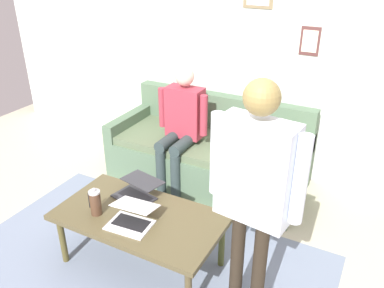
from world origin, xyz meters
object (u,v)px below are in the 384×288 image
Objects in this scene: person_standing at (255,183)px; person_seated at (181,122)px; coffee_table at (140,220)px; laptop_left at (137,191)px; french_press at (95,202)px; couch at (209,155)px; laptop_center at (132,218)px.

person_seated is at bearing -47.07° from person_standing.
coffee_table is 0.75× the size of person_standing.
laptop_left is at bearing 98.21° from person_seated.
french_press is (0.14, 0.34, 0.06)m from laptop_left.
french_press is 0.18× the size of person_seated.
laptop_left is at bearing -111.71° from french_press.
laptop_left is at bearing 87.03° from couch.
coffee_table is 0.36m from french_press.
coffee_table is 3.32× the size of laptop_left.
person_seated is (0.01, -1.34, 0.15)m from french_press.
laptop_left is (0.06, 1.22, 0.22)m from couch.
person_seated is (0.31, -1.20, 0.30)m from coffee_table.
laptop_center is (-0.17, 0.31, 0.00)m from laptop_left.
laptop_center is (-0.11, 1.54, 0.22)m from couch.
laptop_left is 0.30× the size of person_seated.
laptop_left is at bearing -61.26° from laptop_center.
person_standing is at bearing 179.30° from laptop_center.
laptop_center reaches higher than laptop_left.
french_press is (0.31, 0.03, 0.06)m from laptop_center.
person_seated is at bearing -76.46° from laptop_center.
person_seated is at bearing 47.55° from couch.
laptop_left is 0.38m from french_press.
person_standing is (-1.02, 1.55, 0.80)m from couch.
person_seated reaches higher than french_press.
couch is at bearing -92.97° from laptop_left.
couch is 1.20× the size of person_standing.
couch is 1.44m from coffee_table.
person_seated is at bearing -89.70° from french_press.
laptop_left is 0.36m from laptop_center.
couch is at bearing -56.58° from person_standing.
person_seated reaches higher than laptop_left.
laptop_center is 0.32m from french_press.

